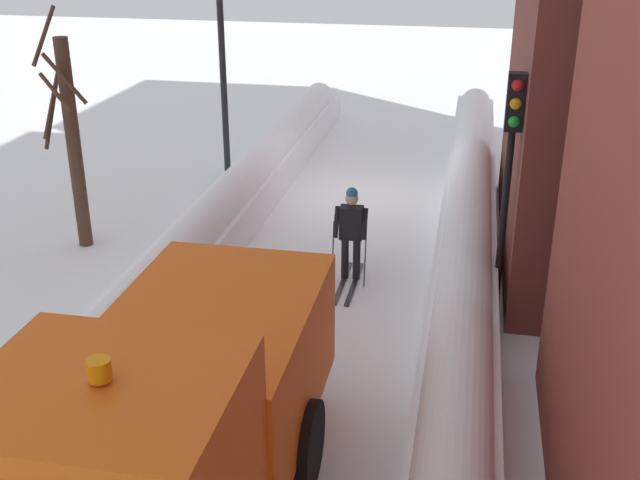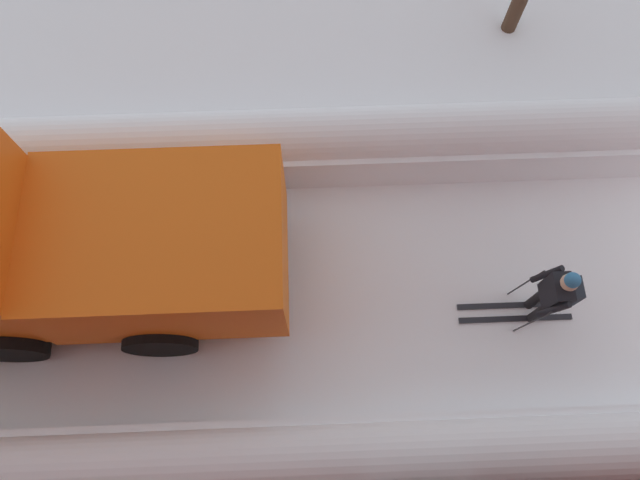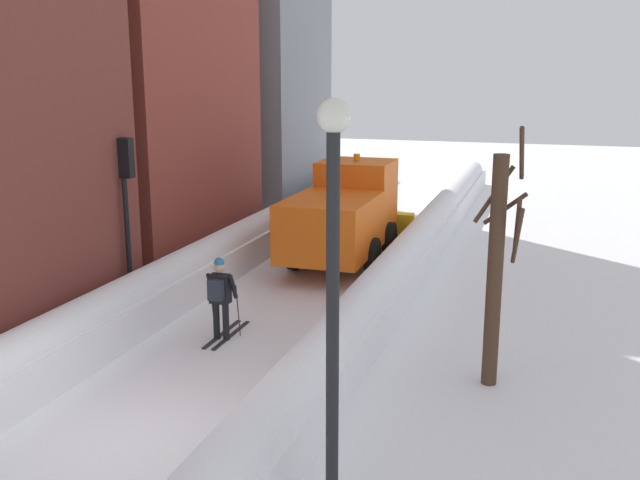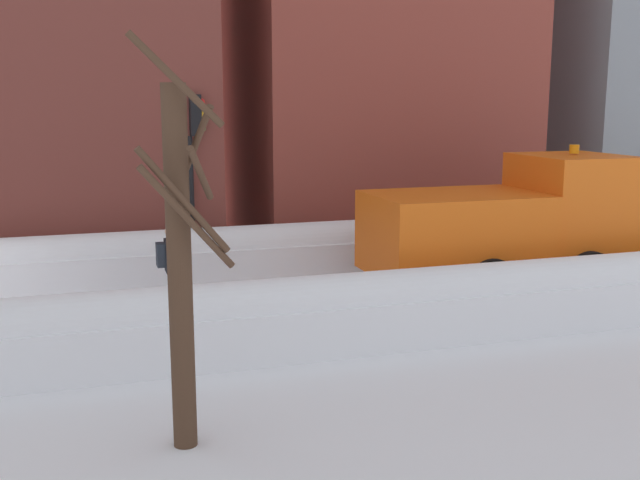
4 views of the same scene
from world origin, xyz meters
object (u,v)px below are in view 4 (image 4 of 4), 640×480
object	(u,v)px
plow_truck	(512,226)
bare_tree_near	(181,261)
skier	(172,262)
traffic_light_pole	(195,151)

from	to	relation	value
plow_truck	bare_tree_near	size ratio (longest dim) A/B	1.26
skier	bare_tree_near	bearing A→B (deg)	-5.21
skier	plow_truck	bearing A→B (deg)	83.55
traffic_light_pole	skier	bearing A→B (deg)	-18.24
plow_truck	skier	distance (m)	6.90
bare_tree_near	plow_truck	bearing A→B (deg)	123.63
traffic_light_pole	bare_tree_near	distance (m)	8.46
traffic_light_pole	bare_tree_near	xyz separation A→B (m)	(8.32, -1.39, -0.67)
skier	bare_tree_near	world-z (taller)	bare_tree_near
plow_truck	traffic_light_pole	xyz separation A→B (m)	(-3.43, -5.96, 1.44)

